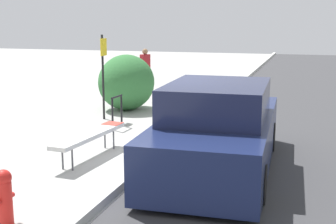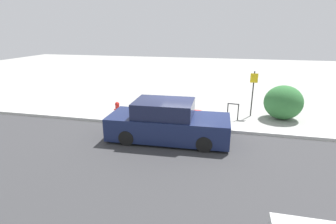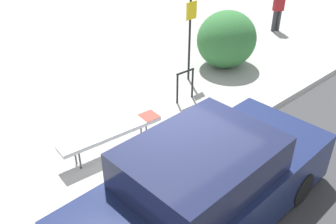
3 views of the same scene
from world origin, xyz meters
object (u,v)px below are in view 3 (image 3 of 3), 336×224
at_px(bench, 112,133).
at_px(bike_rack, 185,82).
at_px(sign_post, 190,32).
at_px(parked_car_near, 205,188).
at_px(pedestrian, 278,8).

height_order(bench, bike_rack, bike_rack).
xyz_separation_m(bike_rack, sign_post, (0.91, 0.77, 0.88)).
bearing_deg(bench, parked_car_near, -84.44).
height_order(bench, pedestrian, pedestrian).
relative_size(bench, pedestrian, 1.39).
relative_size(bike_rack, parked_car_near, 0.17).
xyz_separation_m(bike_rack, pedestrian, (6.17, 1.46, 0.36)).
distance_m(bench, bike_rack, 2.64).
bearing_deg(parked_car_near, bench, 88.63).
xyz_separation_m(sign_post, pedestrian, (5.26, 0.69, -0.52)).
bearing_deg(bench, sign_post, 25.43).
bearing_deg(parked_car_near, pedestrian, 25.47).
distance_m(bench, sign_post, 3.85).
relative_size(sign_post, pedestrian, 1.42).
xyz_separation_m(bike_rack, parked_car_near, (-2.56, -3.07, 0.21)).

